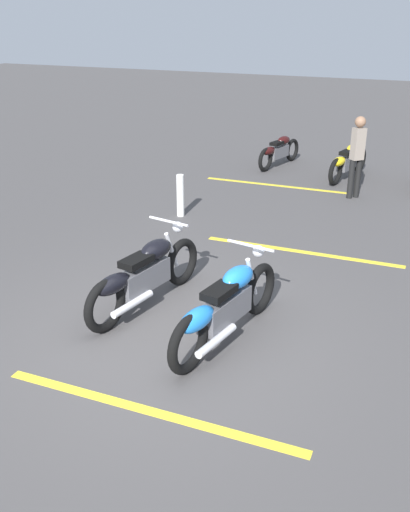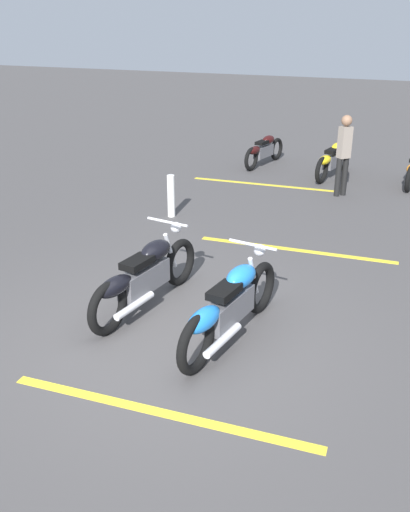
# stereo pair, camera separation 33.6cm
# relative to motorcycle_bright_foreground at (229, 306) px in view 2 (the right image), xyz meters

# --- Properties ---
(ground_plane) EXTENTS (60.00, 60.00, 0.00)m
(ground_plane) POSITION_rel_motorcycle_bright_foreground_xyz_m (-0.26, 0.63, -0.46)
(ground_plane) COLOR #474444
(motorcycle_bright_foreground) EXTENTS (2.22, 0.65, 1.04)m
(motorcycle_bright_foreground) POSITION_rel_motorcycle_bright_foreground_xyz_m (0.00, 0.00, 0.00)
(motorcycle_bright_foreground) COLOR black
(motorcycle_bright_foreground) RESTS_ON ground
(motorcycle_dark_foreground) EXTENTS (2.22, 0.65, 1.04)m
(motorcycle_dark_foreground) POSITION_rel_motorcycle_bright_foreground_xyz_m (0.35, 1.27, 0.00)
(motorcycle_dark_foreground) COLOR black
(motorcycle_dark_foreground) RESTS_ON ground
(motorcycle_row_left) EXTENTS (2.00, 0.51, 0.76)m
(motorcycle_row_left) POSITION_rel_motorcycle_bright_foreground_xyz_m (7.68, 0.16, -0.05)
(motorcycle_row_left) COLOR black
(motorcycle_row_left) RESTS_ON ground
(motorcycle_row_center) EXTENTS (1.88, 0.51, 0.72)m
(motorcycle_row_center) POSITION_rel_motorcycle_bright_foreground_xyz_m (8.13, 1.96, -0.07)
(motorcycle_row_center) COLOR black
(motorcycle_row_center) RESTS_ON ground
(bystander_near_row) EXTENTS (0.30, 0.30, 1.67)m
(bystander_near_row) POSITION_rel_motorcycle_bright_foreground_xyz_m (6.29, -0.26, 0.47)
(bystander_near_row) COLOR black
(bystander_near_row) RESTS_ON ground
(bollard_post) EXTENTS (0.14, 0.14, 0.80)m
(bollard_post) POSITION_rel_motorcycle_bright_foreground_xyz_m (3.77, 2.48, -0.06)
(bollard_post) COLOR white
(bollard_post) RESTS_ON ground
(parking_stripe_near) EXTENTS (0.24, 3.20, 0.01)m
(parking_stripe_near) POSITION_rel_motorcycle_bright_foreground_xyz_m (-1.47, 0.19, -0.46)
(parking_stripe_near) COLOR yellow
(parking_stripe_near) RESTS_ON ground
(parking_stripe_mid) EXTENTS (0.24, 3.20, 0.01)m
(parking_stripe_mid) POSITION_rel_motorcycle_bright_foreground_xyz_m (3.01, -0.09, -0.46)
(parking_stripe_mid) COLOR yellow
(parking_stripe_mid) RESTS_ON ground
(parking_stripe_far) EXTENTS (0.24, 3.20, 0.01)m
(parking_stripe_far) POSITION_rel_motorcycle_bright_foreground_xyz_m (6.48, 1.50, -0.46)
(parking_stripe_far) COLOR yellow
(parking_stripe_far) RESTS_ON ground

